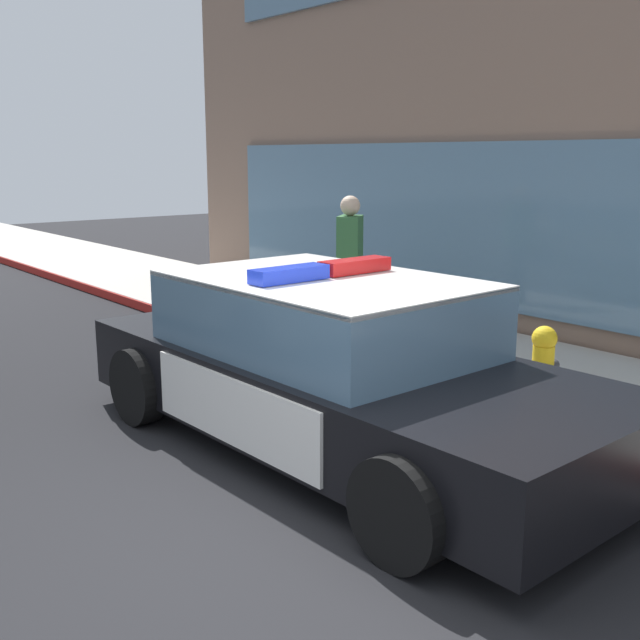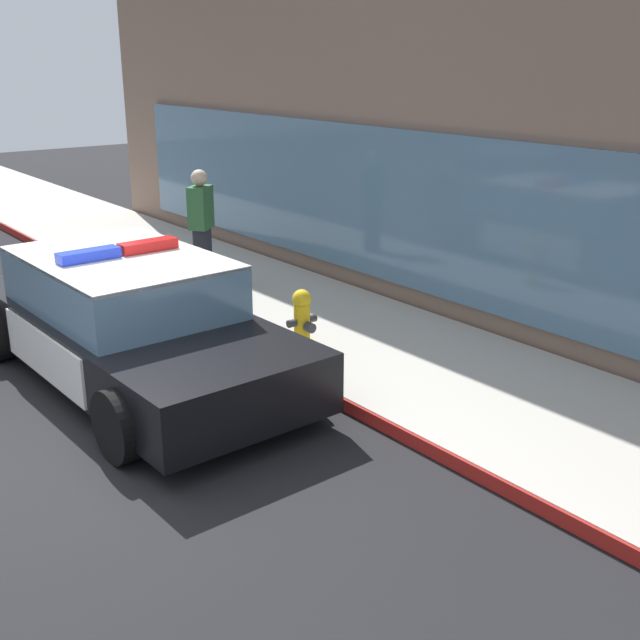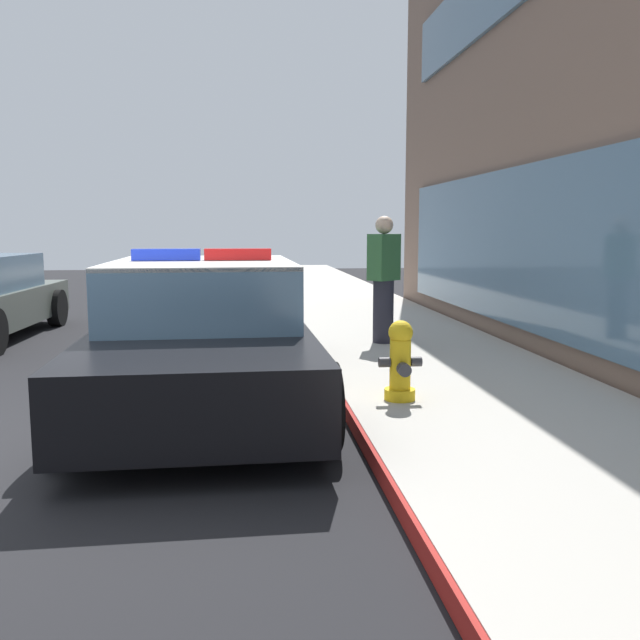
% 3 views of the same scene
% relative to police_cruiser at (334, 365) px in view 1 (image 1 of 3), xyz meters
% --- Properties ---
extents(ground, '(48.00, 48.00, 0.00)m').
position_rel_police_cruiser_xyz_m(ground, '(1.43, -1.13, -0.68)').
color(ground, black).
extents(curb_red_paint, '(28.80, 0.04, 0.14)m').
position_rel_police_cruiser_xyz_m(curb_red_paint, '(1.43, 1.29, -0.60)').
color(curb_red_paint, maroon).
rests_on(curb_red_paint, ground).
extents(police_cruiser, '(4.84, 2.21, 1.49)m').
position_rel_police_cruiser_xyz_m(police_cruiser, '(0.00, 0.00, 0.00)').
color(police_cruiser, black).
rests_on(police_cruiser, ground).
extents(fire_hydrant, '(0.34, 0.39, 0.73)m').
position_rel_police_cruiser_xyz_m(fire_hydrant, '(0.74, 1.79, -0.18)').
color(fire_hydrant, gold).
rests_on(fire_hydrant, sidewalk).
extents(pedestrian_on_sidewalk, '(0.45, 0.48, 1.71)m').
position_rel_police_cruiser_xyz_m(pedestrian_on_sidewalk, '(-2.38, 2.27, 0.33)').
color(pedestrian_on_sidewalk, '#23232D').
rests_on(pedestrian_on_sidewalk, sidewalk).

